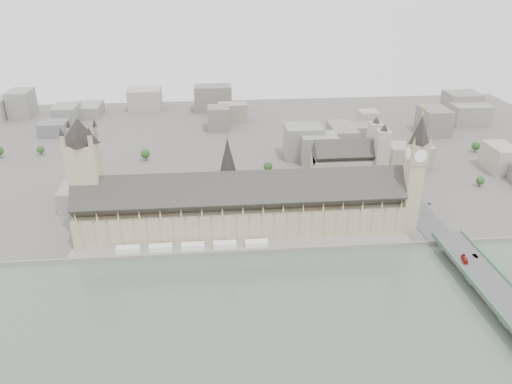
{
  "coord_description": "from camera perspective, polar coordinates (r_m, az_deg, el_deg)",
  "views": [
    {
      "loc": [
        -21.49,
        -345.35,
        207.93
      ],
      "look_at": [
        14.32,
        43.92,
        24.74
      ],
      "focal_mm": 35.0,
      "sensor_mm": 36.0,
      "label": 1
    }
  ],
  "objects": [
    {
      "name": "car_approach",
      "position": [
        468.59,
        19.2,
        -1.26
      ],
      "size": [
        3.2,
        4.69,
        1.26
      ],
      "primitive_type": "imported",
      "rotation": [
        0.0,
        0.0,
        0.37
      ],
      "color": "gray",
      "rests_on": "westminster_bridge"
    },
    {
      "name": "ground",
      "position": [
        403.68,
        -1.46,
        -5.9
      ],
      "size": [
        900.0,
        900.0,
        0.0
      ],
      "primitive_type": "plane",
      "color": "#595651",
      "rests_on": "ground"
    },
    {
      "name": "palace_of_westminster",
      "position": [
        409.91,
        -1.68,
        -1.77
      ],
      "size": [
        265.0,
        40.73,
        55.44
      ],
      "color": "tan",
      "rests_on": "ground"
    },
    {
      "name": "embankment_wall",
      "position": [
        390.13,
        -1.31,
        -6.85
      ],
      "size": [
        600.0,
        1.5,
        3.0
      ],
      "primitive_type": "cube",
      "color": "gray",
      "rests_on": "ground"
    },
    {
      "name": "park_trees",
      "position": [
        452.34,
        -3.26,
        -1.24
      ],
      "size": [
        110.0,
        30.0,
        15.0
      ],
      "primitive_type": null,
      "color": "#20481A",
      "rests_on": "ground"
    },
    {
      "name": "red_bus_north",
      "position": [
        392.18,
        22.74,
        -7.1
      ],
      "size": [
        5.13,
        10.94,
        2.97
      ],
      "primitive_type": "imported",
      "rotation": [
        0.0,
        0.0,
        -0.26
      ],
      "color": "#9D1412",
      "rests_on": "westminster_bridge"
    },
    {
      "name": "car_silver",
      "position": [
        401.07,
        23.78,
        -6.67
      ],
      "size": [
        2.62,
        4.97,
        1.56
      ],
      "primitive_type": "imported",
      "rotation": [
        0.0,
        0.0,
        0.22
      ],
      "color": "gray",
      "rests_on": "westminster_bridge"
    },
    {
      "name": "westminster_abbey",
      "position": [
        494.85,
        10.67,
        2.97
      ],
      "size": [
        68.0,
        36.0,
        64.0
      ],
      "color": "#99968A",
      "rests_on": "ground"
    },
    {
      "name": "victoria_tower",
      "position": [
        413.92,
        -18.92,
        2.04
      ],
      "size": [
        30.0,
        30.0,
        100.0
      ],
      "color": "tan",
      "rests_on": "ground"
    },
    {
      "name": "terrace_tents",
      "position": [
        395.49,
        -7.22,
        -6.16
      ],
      "size": [
        118.0,
        7.0,
        4.0
      ],
      "color": "white",
      "rests_on": "river_terrace"
    },
    {
      "name": "river_terrace",
      "position": [
        396.76,
        -1.39,
        -6.34
      ],
      "size": [
        270.0,
        15.0,
        2.0
      ],
      "primitive_type": "cube",
      "color": "gray",
      "rests_on": "ground"
    },
    {
      "name": "elizabeth_tower",
      "position": [
        415.62,
        17.73,
        2.73
      ],
      "size": [
        17.0,
        17.0,
        107.5
      ],
      "color": "tan",
      "rests_on": "ground"
    },
    {
      "name": "city_skyline_inland",
      "position": [
        620.21,
        -3.04,
        7.34
      ],
      "size": [
        720.0,
        360.0,
        38.0
      ],
      "primitive_type": null,
      "color": "gray",
      "rests_on": "ground"
    },
    {
      "name": "central_tower",
      "position": [
        400.67,
        -3.23,
        3.08
      ],
      "size": [
        13.0,
        13.0,
        48.0
      ],
      "color": "gray",
      "rests_on": "ground"
    },
    {
      "name": "westminster_bridge",
      "position": [
        375.88,
        25.49,
        -10.35
      ],
      "size": [
        25.0,
        325.0,
        10.25
      ],
      "primitive_type": "cube",
      "color": "#474749",
      "rests_on": "ground"
    }
  ]
}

